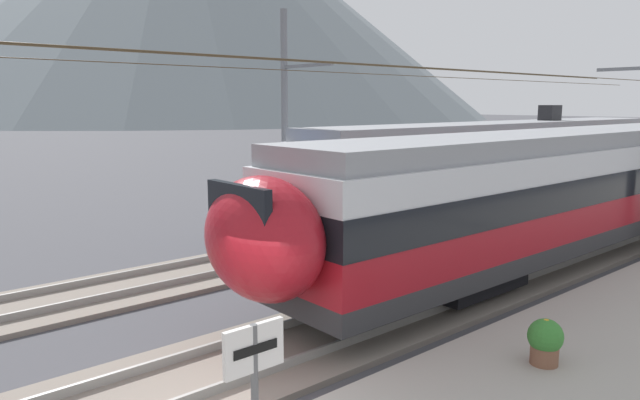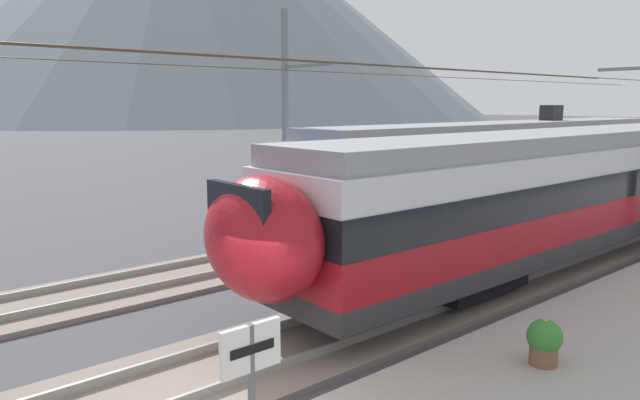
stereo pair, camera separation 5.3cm
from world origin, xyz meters
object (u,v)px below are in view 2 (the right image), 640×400
at_px(platform_sign, 251,377).
at_px(potted_plant_platform_edge, 544,340).
at_px(catenary_mast_far_side, 288,120).
at_px(train_far_track, 501,161).
at_px(train_near_platform, 602,179).

relative_size(platform_sign, potted_plant_platform_edge, 2.71).
relative_size(catenary_mast_far_side, potted_plant_platform_edge, 53.56).
bearing_deg(catenary_mast_far_side, platform_sign, -128.69).
relative_size(catenary_mast_far_side, platform_sign, 19.79).
bearing_deg(train_far_track, potted_plant_platform_edge, -144.53).
bearing_deg(train_near_platform, potted_plant_platform_edge, -159.70).
xyz_separation_m(train_near_platform, platform_sign, (-15.88, -3.66, -0.33)).
bearing_deg(train_near_platform, train_far_track, 62.47).
height_order(train_far_track, platform_sign, train_far_track).
bearing_deg(potted_plant_platform_edge, catenary_mast_far_side, 73.42).
bearing_deg(platform_sign, catenary_mast_far_side, 51.31).
height_order(train_near_platform, platform_sign, train_near_platform).
distance_m(train_near_platform, potted_plant_platform_edge, 10.97).
distance_m(train_near_platform, platform_sign, 16.29).
height_order(train_far_track, catenary_mast_far_side, catenary_mast_far_side).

